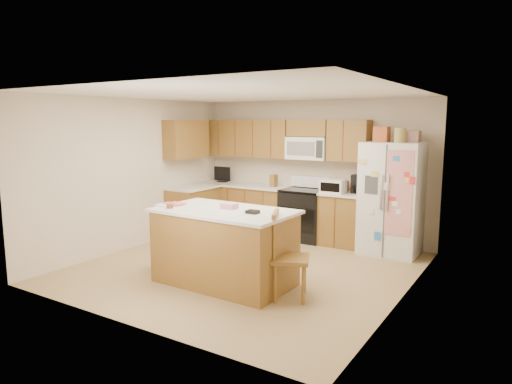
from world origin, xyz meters
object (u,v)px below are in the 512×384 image
Objects in this scene: windsor_chair_back at (248,241)px; refrigerator at (392,197)px; island at (224,246)px; stove at (304,214)px; windsor_chair_left at (170,241)px; windsor_chair_right at (288,258)px.

refrigerator is at bearing 50.73° from windsor_chair_back.
refrigerator reaches higher than island.
refrigerator is at bearing 60.45° from island.
stove is 1.30× the size of windsor_chair_back.
refrigerator is 2.47m from windsor_chair_back.
refrigerator is at bearing 45.45° from windsor_chair_left.
refrigerator is 2.35× the size of windsor_chair_left.
refrigerator is 2.66m from windsor_chair_right.
refrigerator is at bearing 79.10° from windsor_chair_right.
island is (-1.45, -2.56, -0.42)m from refrigerator.
windsor_chair_right is (1.96, -0.08, 0.09)m from windsor_chair_left.
windsor_chair_left is at bearing -145.91° from windsor_chair_back.
windsor_chair_right is at bearing -100.90° from refrigerator.
windsor_chair_right is at bearing -67.86° from stove.
windsor_chair_back is at bearing 145.52° from windsor_chair_right.
windsor_chair_right is at bearing -1.09° from island.
island is at bearing -87.38° from stove.
island is at bearing -119.55° from refrigerator.
refrigerator reaches higher than windsor_chair_back.
island is 0.70m from windsor_chair_back.
windsor_chair_left is at bearing -109.15° from stove.
windsor_chair_back is (-0.08, 0.69, -0.09)m from island.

